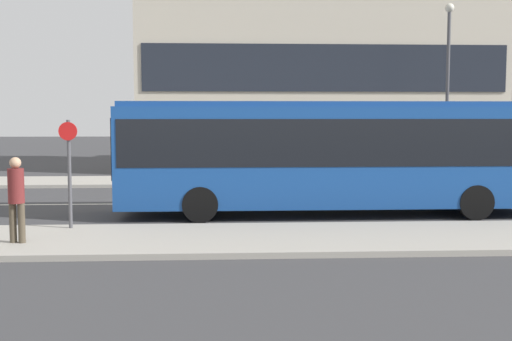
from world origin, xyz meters
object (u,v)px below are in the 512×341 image
object	(u,v)px
city_bus	(332,150)
bus_stop_sign	(69,165)
pedestrian_near_stop	(16,194)
parked_car_0	(511,172)
street_lamp	(448,74)

from	to	relation	value
city_bus	bus_stop_sign	xyz separation A→B (m)	(-6.82, -2.60, -0.20)
city_bus	pedestrian_near_stop	distance (m)	8.72
city_bus	bus_stop_sign	size ratio (longest dim) A/B	4.64
parked_car_0	pedestrian_near_stop	bearing A→B (deg)	-146.60
pedestrian_near_stop	street_lamp	world-z (taller)	street_lamp
bus_stop_sign	street_lamp	bearing A→B (deg)	38.41
city_bus	street_lamp	world-z (taller)	street_lamp
parked_car_0	pedestrian_near_stop	distance (m)	18.62
pedestrian_near_stop	street_lamp	distance (m)	18.33
city_bus	bus_stop_sign	bearing A→B (deg)	-155.89
parked_car_0	street_lamp	world-z (taller)	street_lamp
city_bus	street_lamp	size ratio (longest dim) A/B	1.69
city_bus	street_lamp	distance (m)	10.01
street_lamp	parked_car_0	bearing A→B (deg)	-39.72
city_bus	parked_car_0	size ratio (longest dim) A/B	2.67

